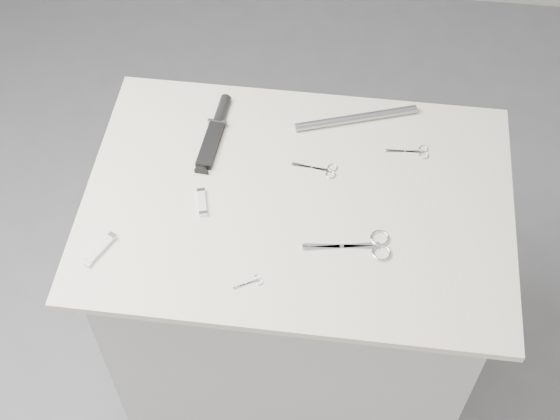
# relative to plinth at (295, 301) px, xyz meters

# --- Properties ---
(ground) EXTENTS (4.00, 4.00, 0.01)m
(ground) POSITION_rel_plinth_xyz_m (0.00, 0.00, -0.46)
(ground) COLOR gray
(ground) RESTS_ON ground
(plinth) EXTENTS (0.90, 0.60, 0.90)m
(plinth) POSITION_rel_plinth_xyz_m (0.00, 0.00, 0.00)
(plinth) COLOR #B9B9B7
(plinth) RESTS_ON ground
(display_board) EXTENTS (1.00, 0.70, 0.02)m
(display_board) POSITION_rel_plinth_xyz_m (0.00, 0.00, 0.46)
(display_board) COLOR beige
(display_board) RESTS_ON plinth
(large_shears) EXTENTS (0.20, 0.08, 0.01)m
(large_shears) POSITION_rel_plinth_xyz_m (0.17, -0.12, 0.47)
(large_shears) COLOR silver
(large_shears) RESTS_ON display_board
(embroidery_scissors_a) EXTENTS (0.11, 0.05, 0.00)m
(embroidery_scissors_a) POSITION_rel_plinth_xyz_m (0.05, 0.09, 0.47)
(embroidery_scissors_a) COLOR silver
(embroidery_scissors_a) RESTS_ON display_board
(embroidery_scissors_b) EXTENTS (0.10, 0.05, 0.00)m
(embroidery_scissors_b) POSITION_rel_plinth_xyz_m (0.27, 0.18, 0.47)
(embroidery_scissors_b) COLOR silver
(embroidery_scissors_b) RESTS_ON display_board
(tiny_scissors) EXTENTS (0.06, 0.05, 0.00)m
(tiny_scissors) POSITION_rel_plinth_xyz_m (-0.07, -0.24, 0.47)
(tiny_scissors) COLOR silver
(tiny_scissors) RESTS_ON display_board
(sheathed_knife) EXTENTS (0.06, 0.24, 0.03)m
(sheathed_knife) POSITION_rel_plinth_xyz_m (-0.23, 0.19, 0.48)
(sheathed_knife) COLOR black
(sheathed_knife) RESTS_ON display_board
(pocket_knife_a) EXTENTS (0.06, 0.10, 0.01)m
(pocket_knife_a) POSITION_rel_plinth_xyz_m (-0.42, -0.20, 0.48)
(pocket_knife_a) COLOR beige
(pocket_knife_a) RESTS_ON display_board
(pocket_knife_b) EXTENTS (0.04, 0.08, 0.01)m
(pocket_knife_b) POSITION_rel_plinth_xyz_m (-0.22, -0.04, 0.47)
(pocket_knife_b) COLOR beige
(pocket_knife_b) RESTS_ON display_board
(metal_rail) EXTENTS (0.30, 0.12, 0.02)m
(metal_rail) POSITION_rel_plinth_xyz_m (0.12, 0.26, 0.48)
(metal_rail) COLOR gray
(metal_rail) RESTS_ON display_board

